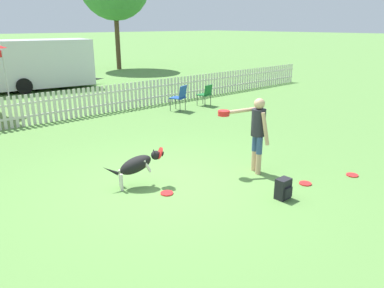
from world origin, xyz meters
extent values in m
plane|color=#5B8C42|center=(0.00, 0.00, 0.00)|extent=(240.00, 240.00, 0.00)
cylinder|color=tan|center=(1.62, -0.76, 0.22)|extent=(0.11, 0.11, 0.43)
cylinder|color=#334C7A|center=(1.62, -0.76, 0.61)|extent=(0.12, 0.12, 0.35)
cylinder|color=tan|center=(1.71, -0.57, 0.22)|extent=(0.11, 0.11, 0.43)
cylinder|color=#334C7A|center=(1.71, -0.57, 0.61)|extent=(0.12, 0.12, 0.35)
cylinder|color=#26262D|center=(1.67, -0.67, 1.05)|extent=(0.37, 0.37, 0.54)
sphere|color=tan|center=(1.67, -0.67, 1.43)|extent=(0.22, 0.22, 0.22)
cylinder|color=tan|center=(1.63, -0.87, 0.97)|extent=(0.17, 0.21, 0.66)
cylinder|color=tan|center=(1.45, -0.35, 1.26)|extent=(0.61, 0.40, 0.14)
cylinder|color=red|center=(1.17, -0.18, 1.19)|extent=(0.23, 0.23, 0.02)
cylinder|color=red|center=(1.17, -0.18, 1.22)|extent=(0.23, 0.23, 0.02)
cylinder|color=red|center=(1.17, -0.18, 1.25)|extent=(0.23, 0.23, 0.02)
cylinder|color=red|center=(1.17, -0.18, 1.27)|extent=(0.23, 0.23, 0.02)
ellipsoid|color=black|center=(-0.58, 0.34, 0.43)|extent=(0.74, 0.56, 0.48)
ellipsoid|color=silver|center=(-0.58, 0.34, 0.38)|extent=(0.39, 0.30, 0.22)
sphere|color=black|center=(-0.24, 0.19, 0.58)|extent=(0.17, 0.17, 0.17)
cone|color=black|center=(-0.16, 0.15, 0.61)|extent=(0.17, 0.15, 0.13)
cylinder|color=red|center=(-0.16, 0.15, 0.61)|extent=(0.19, 0.25, 0.22)
cone|color=black|center=(-0.24, 0.24, 0.65)|extent=(0.05, 0.05, 0.08)
cone|color=black|center=(-0.28, 0.15, 0.65)|extent=(0.05, 0.05, 0.08)
cylinder|color=silver|center=(-0.80, 0.56, 0.16)|extent=(0.06, 0.06, 0.32)
cylinder|color=silver|center=(-0.89, 0.36, 0.16)|extent=(0.06, 0.06, 0.32)
cylinder|color=silver|center=(-0.36, 0.35, 0.42)|extent=(0.17, 0.11, 0.26)
cylinder|color=silver|center=(-0.44, 0.17, 0.42)|extent=(0.17, 0.11, 0.26)
cone|color=black|center=(-1.00, 0.53, 0.37)|extent=(0.30, 0.18, 0.21)
cylinder|color=red|center=(1.90, -1.68, 0.01)|extent=(0.23, 0.23, 0.02)
cylinder|color=red|center=(2.98, -2.07, 0.01)|extent=(0.23, 0.23, 0.02)
cylinder|color=red|center=(-0.35, -0.29, 0.01)|extent=(0.23, 0.23, 0.02)
cube|color=black|center=(1.06, -1.76, 0.19)|extent=(0.26, 0.18, 0.37)
cube|color=black|center=(1.06, -1.88, 0.15)|extent=(0.18, 0.04, 0.19)
cube|color=beige|center=(0.00, 6.19, 0.28)|extent=(25.67, 0.04, 0.06)
cube|color=beige|center=(0.00, 6.19, 0.67)|extent=(25.67, 0.04, 0.06)
cube|color=beige|center=(-1.23, 6.19, 0.47)|extent=(0.09, 0.02, 0.94)
cube|color=beige|center=(-1.07, 6.19, 0.47)|extent=(0.09, 0.02, 0.94)
cube|color=beige|center=(-0.91, 6.19, 0.47)|extent=(0.09, 0.02, 0.94)
cube|color=beige|center=(-0.74, 6.19, 0.47)|extent=(0.09, 0.02, 0.94)
cube|color=beige|center=(-0.58, 6.19, 0.47)|extent=(0.09, 0.02, 0.94)
cube|color=beige|center=(-0.41, 6.19, 0.47)|extent=(0.09, 0.02, 0.94)
cube|color=beige|center=(-0.25, 6.19, 0.47)|extent=(0.09, 0.02, 0.94)
cube|color=beige|center=(-0.08, 6.19, 0.47)|extent=(0.09, 0.02, 0.94)
cube|color=beige|center=(0.08, 6.19, 0.47)|extent=(0.09, 0.02, 0.94)
cube|color=beige|center=(0.25, 6.19, 0.47)|extent=(0.09, 0.02, 0.94)
cube|color=beige|center=(0.41, 6.19, 0.47)|extent=(0.09, 0.02, 0.94)
cube|color=beige|center=(0.58, 6.19, 0.47)|extent=(0.09, 0.02, 0.94)
cube|color=beige|center=(0.74, 6.19, 0.47)|extent=(0.09, 0.02, 0.94)
cube|color=beige|center=(0.91, 6.19, 0.47)|extent=(0.09, 0.02, 0.94)
cube|color=beige|center=(1.07, 6.19, 0.47)|extent=(0.09, 0.02, 0.94)
cube|color=beige|center=(1.23, 6.19, 0.47)|extent=(0.09, 0.02, 0.94)
cube|color=beige|center=(1.40, 6.19, 0.47)|extent=(0.09, 0.02, 0.94)
cube|color=beige|center=(1.56, 6.19, 0.47)|extent=(0.09, 0.02, 0.94)
cube|color=beige|center=(1.73, 6.19, 0.47)|extent=(0.09, 0.02, 0.94)
cube|color=beige|center=(1.89, 6.19, 0.47)|extent=(0.09, 0.02, 0.94)
cube|color=beige|center=(2.06, 6.19, 0.47)|extent=(0.09, 0.02, 0.94)
cube|color=beige|center=(2.22, 6.19, 0.47)|extent=(0.09, 0.02, 0.94)
cube|color=beige|center=(2.39, 6.19, 0.47)|extent=(0.09, 0.02, 0.94)
cube|color=beige|center=(2.55, 6.19, 0.47)|extent=(0.09, 0.02, 0.94)
cube|color=beige|center=(2.72, 6.19, 0.47)|extent=(0.09, 0.02, 0.94)
cube|color=beige|center=(2.88, 6.19, 0.47)|extent=(0.09, 0.02, 0.94)
cube|color=beige|center=(3.04, 6.19, 0.47)|extent=(0.09, 0.02, 0.94)
cube|color=beige|center=(3.21, 6.19, 0.47)|extent=(0.09, 0.02, 0.94)
cube|color=beige|center=(3.37, 6.19, 0.47)|extent=(0.09, 0.02, 0.94)
cube|color=beige|center=(3.54, 6.19, 0.47)|extent=(0.09, 0.02, 0.94)
cube|color=beige|center=(3.70, 6.19, 0.47)|extent=(0.09, 0.02, 0.94)
cube|color=beige|center=(3.87, 6.19, 0.47)|extent=(0.09, 0.02, 0.94)
cube|color=beige|center=(4.03, 6.19, 0.47)|extent=(0.09, 0.02, 0.94)
cube|color=beige|center=(4.20, 6.19, 0.47)|extent=(0.09, 0.02, 0.94)
cube|color=beige|center=(4.36, 6.19, 0.47)|extent=(0.09, 0.02, 0.94)
cube|color=beige|center=(4.53, 6.19, 0.47)|extent=(0.09, 0.02, 0.94)
cube|color=beige|center=(4.69, 6.19, 0.47)|extent=(0.09, 0.02, 0.94)
cube|color=beige|center=(4.85, 6.19, 0.47)|extent=(0.09, 0.02, 0.94)
cube|color=beige|center=(5.02, 6.19, 0.47)|extent=(0.09, 0.02, 0.94)
cube|color=beige|center=(5.18, 6.19, 0.47)|extent=(0.09, 0.02, 0.94)
cube|color=beige|center=(5.35, 6.19, 0.47)|extent=(0.09, 0.02, 0.94)
cube|color=beige|center=(5.51, 6.19, 0.47)|extent=(0.09, 0.02, 0.94)
cube|color=beige|center=(5.68, 6.19, 0.47)|extent=(0.09, 0.02, 0.94)
cube|color=beige|center=(5.84, 6.19, 0.47)|extent=(0.09, 0.02, 0.94)
cube|color=beige|center=(6.01, 6.19, 0.47)|extent=(0.09, 0.02, 0.94)
cube|color=beige|center=(6.17, 6.19, 0.47)|extent=(0.09, 0.02, 0.94)
cube|color=beige|center=(6.34, 6.19, 0.47)|extent=(0.09, 0.02, 0.94)
cube|color=beige|center=(6.50, 6.19, 0.47)|extent=(0.09, 0.02, 0.94)
cube|color=beige|center=(6.66, 6.19, 0.47)|extent=(0.09, 0.02, 0.94)
cube|color=beige|center=(6.83, 6.19, 0.47)|extent=(0.09, 0.02, 0.94)
cube|color=beige|center=(6.99, 6.19, 0.47)|extent=(0.09, 0.02, 0.94)
cube|color=beige|center=(7.16, 6.19, 0.47)|extent=(0.09, 0.02, 0.94)
cube|color=beige|center=(7.32, 6.19, 0.47)|extent=(0.09, 0.02, 0.94)
cube|color=beige|center=(7.49, 6.19, 0.47)|extent=(0.09, 0.02, 0.94)
cube|color=beige|center=(7.65, 6.19, 0.47)|extent=(0.09, 0.02, 0.94)
cube|color=beige|center=(7.82, 6.19, 0.47)|extent=(0.09, 0.02, 0.94)
cube|color=beige|center=(7.98, 6.19, 0.47)|extent=(0.09, 0.02, 0.94)
cube|color=beige|center=(8.15, 6.19, 0.47)|extent=(0.09, 0.02, 0.94)
cube|color=beige|center=(8.31, 6.19, 0.47)|extent=(0.09, 0.02, 0.94)
cube|color=beige|center=(8.47, 6.19, 0.47)|extent=(0.09, 0.02, 0.94)
cube|color=beige|center=(8.64, 6.19, 0.47)|extent=(0.09, 0.02, 0.94)
cube|color=beige|center=(8.80, 6.19, 0.47)|extent=(0.09, 0.02, 0.94)
cube|color=beige|center=(8.97, 6.19, 0.47)|extent=(0.09, 0.02, 0.94)
cube|color=beige|center=(9.13, 6.19, 0.47)|extent=(0.09, 0.02, 0.94)
cube|color=beige|center=(9.30, 6.19, 0.47)|extent=(0.09, 0.02, 0.94)
cube|color=beige|center=(9.46, 6.19, 0.47)|extent=(0.09, 0.02, 0.94)
cube|color=beige|center=(9.63, 6.19, 0.47)|extent=(0.09, 0.02, 0.94)
cube|color=beige|center=(9.79, 6.19, 0.47)|extent=(0.09, 0.02, 0.94)
cube|color=beige|center=(9.96, 6.19, 0.47)|extent=(0.09, 0.02, 0.94)
cube|color=beige|center=(10.12, 6.19, 0.47)|extent=(0.09, 0.02, 0.94)
cube|color=beige|center=(10.28, 6.19, 0.47)|extent=(0.09, 0.02, 0.94)
cube|color=beige|center=(10.45, 6.19, 0.47)|extent=(0.09, 0.02, 0.94)
cube|color=beige|center=(10.61, 6.19, 0.47)|extent=(0.09, 0.02, 0.94)
cube|color=beige|center=(10.78, 6.19, 0.47)|extent=(0.09, 0.02, 0.94)
cube|color=beige|center=(10.94, 6.19, 0.47)|extent=(0.09, 0.02, 0.94)
cube|color=beige|center=(11.11, 6.19, 0.47)|extent=(0.09, 0.02, 0.94)
cube|color=beige|center=(11.27, 6.19, 0.47)|extent=(0.09, 0.02, 0.94)
cube|color=beige|center=(11.44, 6.19, 0.47)|extent=(0.09, 0.02, 0.94)
cube|color=beige|center=(11.60, 6.19, 0.47)|extent=(0.09, 0.02, 0.94)
cube|color=beige|center=(11.77, 6.19, 0.47)|extent=(0.09, 0.02, 0.94)
cube|color=beige|center=(11.93, 6.19, 0.47)|extent=(0.09, 0.02, 0.94)
cube|color=beige|center=(12.09, 6.19, 0.47)|extent=(0.09, 0.02, 0.94)
cube|color=beige|center=(12.26, 6.19, 0.47)|extent=(0.09, 0.02, 0.94)
cube|color=beige|center=(12.42, 6.19, 0.47)|extent=(0.09, 0.02, 0.94)
cube|color=beige|center=(12.59, 6.19, 0.47)|extent=(0.09, 0.02, 0.94)
cube|color=beige|center=(12.75, 6.19, 0.47)|extent=(0.09, 0.02, 0.94)
cylinder|color=#333338|center=(5.48, 5.09, 0.20)|extent=(0.02, 0.02, 0.40)
cylinder|color=#333338|center=(5.13, 5.02, 0.20)|extent=(0.02, 0.02, 0.40)
cylinder|color=#333338|center=(5.55, 4.73, 0.20)|extent=(0.02, 0.02, 0.40)
cylinder|color=#333338|center=(5.20, 4.66, 0.20)|extent=(0.02, 0.02, 0.40)
cube|color=#19662D|center=(5.34, 4.87, 0.40)|extent=(0.50, 0.50, 0.03)
cube|color=#19662D|center=(5.38, 4.69, 0.59)|extent=(0.43, 0.16, 0.38)
cylinder|color=#333338|center=(4.16, 5.08, 0.23)|extent=(0.02, 0.02, 0.46)
cylinder|color=#333338|center=(3.80, 4.93, 0.23)|extent=(0.02, 0.02, 0.46)
cylinder|color=#333338|center=(4.31, 4.72, 0.23)|extent=(0.02, 0.02, 0.46)
cylinder|color=#333338|center=(3.95, 4.58, 0.23)|extent=(0.02, 0.02, 0.46)
cube|color=#1E4799|center=(4.05, 4.83, 0.46)|extent=(0.59, 0.59, 0.03)
cube|color=#1E4799|center=(4.13, 4.64, 0.67)|extent=(0.46, 0.25, 0.43)
cylinder|color=#B2B2B2|center=(-0.80, 7.09, 1.08)|extent=(0.04, 0.04, 2.16)
cube|color=silver|center=(1.89, 12.69, 1.19)|extent=(5.35, 2.82, 2.07)
cone|color=#3F3F42|center=(4.81, 12.26, 0.25)|extent=(0.82, 0.31, 0.20)
cylinder|color=black|center=(1.41, 13.83, 0.34)|extent=(0.70, 0.28, 0.68)
cylinder|color=black|center=(1.11, 11.74, 0.34)|extent=(0.70, 0.28, 0.68)
cylinder|color=#4C3823|center=(9.01, 17.20, 2.04)|extent=(0.30, 0.30, 4.08)
camera|label=1|loc=(-4.03, -5.20, 2.92)|focal=35.00mm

